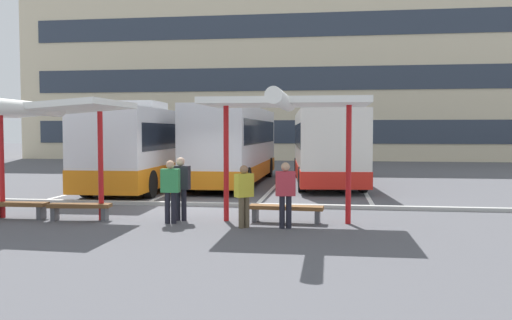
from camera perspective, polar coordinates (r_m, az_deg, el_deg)
ground_plane at (r=16.98m, az=-6.61°, el=-5.04°), size 160.00×160.00×0.00m
terminal_building at (r=51.33m, az=3.11°, el=12.34°), size 44.51×14.44×24.06m
coach_bus_0 at (r=23.87m, az=-10.84°, el=1.26°), size 2.87×11.79×3.59m
coach_bus_1 at (r=24.50m, az=-2.25°, el=1.64°), size 2.58×10.67×3.78m
coach_bus_2 at (r=24.64m, az=7.41°, el=1.43°), size 3.48×10.39×3.62m
lane_stripe_0 at (r=25.68m, az=-14.66°, el=-2.35°), size 0.16×14.00×0.01m
lane_stripe_1 at (r=24.51m, az=-6.57°, el=-2.53°), size 0.16×14.00×0.01m
lane_stripe_2 at (r=23.86m, az=2.16°, el=-2.67°), size 0.16×14.00×0.01m
lane_stripe_3 at (r=23.78m, az=11.15°, el=-2.74°), size 0.16×14.00×0.01m
waiting_shelter_0 at (r=15.37m, az=-21.59°, el=4.85°), size 3.88×4.80×3.22m
bench_0 at (r=16.10m, az=-23.92°, el=-4.53°), size 1.62×0.47×0.45m
bench_1 at (r=15.19m, az=-18.22°, el=-4.86°), size 1.69×0.61×0.45m
waiting_shelter_1 at (r=13.76m, az=3.18°, el=5.85°), size 4.21×4.70×3.29m
bench_2 at (r=14.10m, az=3.21°, el=-5.29°), size 1.97×0.57×0.45m
platform_kerb at (r=17.30m, az=-6.33°, el=-4.68°), size 44.00×0.24×0.12m
waiting_passenger_0 at (r=13.21m, az=3.15°, el=-3.26°), size 0.51×0.31×1.63m
waiting_passenger_1 at (r=13.27m, az=-1.28°, el=-3.45°), size 0.48×0.46×1.55m
waiting_passenger_2 at (r=14.47m, az=-8.00°, el=-2.53°), size 0.50×0.25×1.70m
waiting_passenger_3 at (r=14.07m, az=-9.08°, el=-2.87°), size 0.48×0.23×1.64m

